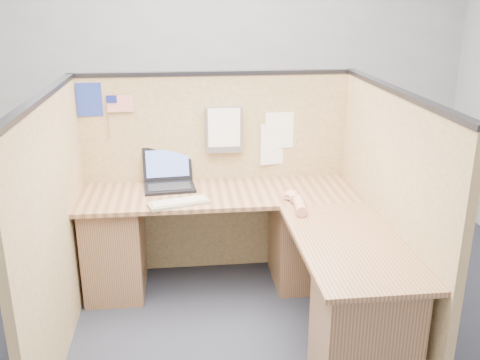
{
  "coord_description": "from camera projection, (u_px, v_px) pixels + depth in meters",
  "views": [
    {
      "loc": [
        -0.25,
        -2.83,
        2.04
      ],
      "look_at": [
        0.13,
        0.5,
        0.88
      ],
      "focal_mm": 40.0,
      "sensor_mm": 36.0,
      "label": 1
    }
  ],
  "objects": [
    {
      "name": "floor",
      "position": [
        229.0,
        339.0,
        3.35
      ],
      "size": [
        5.0,
        5.0,
        0.0
      ],
      "primitive_type": "plane",
      "color": "#1E222A",
      "rests_on": "ground"
    },
    {
      "name": "wall_back",
      "position": [
        206.0,
        67.0,
        5.01
      ],
      "size": [
        5.0,
        0.0,
        5.0
      ],
      "primitive_type": "plane",
      "rotation": [
        1.57,
        0.0,
        0.0
      ],
      "color": "gray",
      "rests_on": "floor"
    },
    {
      "name": "cubicle_partitions",
      "position": [
        222.0,
        200.0,
        3.5
      ],
      "size": [
        2.06,
        1.83,
        1.53
      ],
      "color": "olive",
      "rests_on": "floor"
    },
    {
      "name": "l_desk",
      "position": [
        252.0,
        260.0,
        3.51
      ],
      "size": [
        1.95,
        1.75,
        0.73
      ],
      "color": "brown",
      "rests_on": "floor"
    },
    {
      "name": "laptop",
      "position": [
        169.0,
        177.0,
        3.87
      ],
      "size": [
        0.38,
        0.37,
        0.26
      ],
      "rotation": [
        0.0,
        0.0,
        0.08
      ],
      "color": "black",
      "rests_on": "l_desk"
    },
    {
      "name": "keyboard",
      "position": [
        179.0,
        203.0,
        3.52
      ],
      "size": [
        0.42,
        0.24,
        0.03
      ],
      "rotation": [
        0.0,
        0.0,
        0.28
      ],
      "color": "gray",
      "rests_on": "l_desk"
    },
    {
      "name": "mouse",
      "position": [
        292.0,
        197.0,
        3.6
      ],
      "size": [
        0.11,
        0.07,
        0.04
      ],
      "primitive_type": "ellipsoid",
      "rotation": [
        0.0,
        0.0,
        0.08
      ],
      "color": "#B3B3B7",
      "rests_on": "l_desk"
    },
    {
      "name": "hand_forearm",
      "position": [
        297.0,
        202.0,
        3.48
      ],
      "size": [
        0.1,
        0.36,
        0.08
      ],
      "color": "tan",
      "rests_on": "l_desk"
    },
    {
      "name": "blue_poster",
      "position": [
        89.0,
        100.0,
        3.73
      ],
      "size": [
        0.18,
        0.01,
        0.23
      ],
      "primitive_type": "cube",
      "rotation": [
        0.0,
        0.0,
        0.04
      ],
      "color": "navy",
      "rests_on": "cubicle_partitions"
    },
    {
      "name": "american_flag",
      "position": [
        117.0,
        105.0,
        3.75
      ],
      "size": [
        0.19,
        0.01,
        0.32
      ],
      "color": "olive",
      "rests_on": "cubicle_partitions"
    },
    {
      "name": "file_holder",
      "position": [
        224.0,
        130.0,
        3.88
      ],
      "size": [
        0.26,
        0.05,
        0.34
      ],
      "color": "slate",
      "rests_on": "cubicle_partitions"
    },
    {
      "name": "paper_left",
      "position": [
        279.0,
        130.0,
        3.95
      ],
      "size": [
        0.21,
        0.01,
        0.27
      ],
      "primitive_type": "cube",
      "rotation": [
        0.0,
        0.0,
        0.03
      ],
      "color": "white",
      "rests_on": "cubicle_partitions"
    },
    {
      "name": "paper_right",
      "position": [
        276.0,
        144.0,
        3.99
      ],
      "size": [
        0.24,
        0.04,
        0.31
      ],
      "primitive_type": "cube",
      "rotation": [
        0.0,
        0.0,
        0.15
      ],
      "color": "white",
      "rests_on": "cubicle_partitions"
    }
  ]
}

